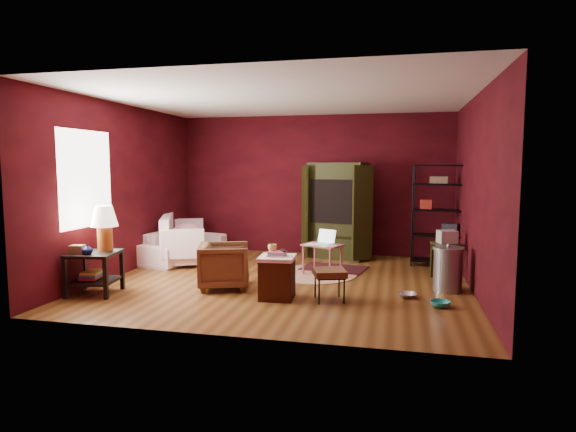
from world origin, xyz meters
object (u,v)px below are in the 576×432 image
object	(u,v)px
wire_shelving	(439,211)
sofa	(183,240)
armchair	(224,264)
side_table	(99,241)
laptop_desk	(323,247)
tv_armoire	(337,209)
hamper	(277,276)

from	to	relation	value
wire_shelving	sofa	bearing A→B (deg)	-167.79
armchair	wire_shelving	xyz separation A→B (m)	(3.17, 2.32, 0.63)
side_table	laptop_desk	xyz separation A→B (m)	(2.88, 1.80, -0.28)
sofa	side_table	world-z (taller)	side_table
sofa	armchair	size ratio (longest dim) A/B	2.68
side_table	armchair	bearing A→B (deg)	21.86
laptop_desk	tv_armoire	xyz separation A→B (m)	(0.04, 1.55, 0.51)
sofa	laptop_desk	xyz separation A→B (m)	(2.79, -0.69, 0.08)
armchair	tv_armoire	xyz separation A→B (m)	(1.32, 2.71, 0.60)
sofa	wire_shelving	distance (m)	4.75
armchair	sofa	bearing A→B (deg)	21.09
hamper	wire_shelving	distance (m)	3.59
laptop_desk	tv_armoire	size ratio (longest dim) A/B	0.40
hamper	laptop_desk	world-z (taller)	laptop_desk
side_table	tv_armoire	distance (m)	4.45
sofa	armchair	distance (m)	2.39
tv_armoire	hamper	bearing A→B (deg)	-84.53
laptop_desk	wire_shelving	distance (m)	2.29
laptop_desk	wire_shelving	xyz separation A→B (m)	(1.89, 1.16, 0.54)
sofa	armchair	xyz separation A→B (m)	(1.52, -1.85, -0.02)
laptop_desk	wire_shelving	world-z (taller)	wire_shelving
armchair	hamper	size ratio (longest dim) A/B	1.10
laptop_desk	side_table	bearing A→B (deg)	-123.87
hamper	laptop_desk	bearing A→B (deg)	76.01
laptop_desk	tv_armoire	world-z (taller)	tv_armoire
sofa	hamper	distance (m)	3.28
tv_armoire	sofa	bearing A→B (deg)	-149.86
hamper	tv_armoire	size ratio (longest dim) A/B	0.36
armchair	laptop_desk	bearing A→B (deg)	-66.00
sofa	armchair	world-z (taller)	sofa
armchair	wire_shelving	world-z (taller)	wire_shelving
armchair	hamper	bearing A→B (deg)	-130.77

